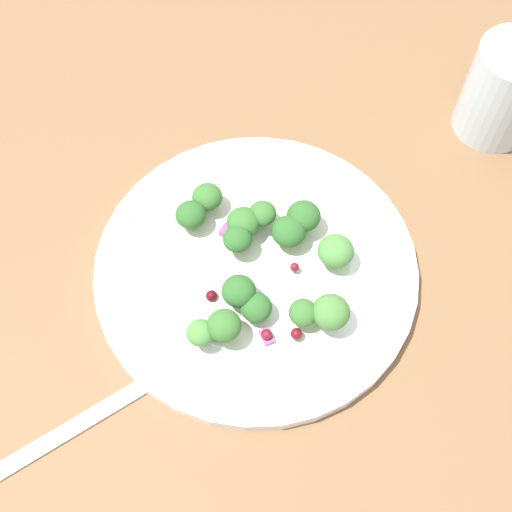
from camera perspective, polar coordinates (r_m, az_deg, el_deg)
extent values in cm
cube|color=brown|center=(54.05, 2.49, -1.45)|extent=(180.00, 180.00, 2.00)
cylinder|color=white|center=(52.36, 0.00, -1.10)|extent=(25.46, 25.46, 1.20)
torus|color=white|center=(51.83, 0.00, -0.80)|extent=(24.42, 24.42, 1.00)
cylinder|color=white|center=(51.75, 0.00, -0.74)|extent=(14.77, 14.77, 0.20)
cylinder|color=#9EC684|center=(49.70, -1.47, -3.61)|extent=(0.96, 0.96, 0.96)
ellipsoid|color=#2D6028|center=(48.65, -1.50, -3.03)|extent=(2.57, 2.57, 1.92)
cylinder|color=#ADD18E|center=(49.20, 4.02, -5.34)|extent=(0.80, 0.80, 0.80)
ellipsoid|color=#386B2D|center=(48.32, 4.09, -4.89)|extent=(2.13, 2.13, 1.60)
cylinder|color=#8EB77A|center=(52.80, 0.48, 3.08)|extent=(0.82, 0.82, 0.82)
ellipsoid|color=#386B2D|center=(51.96, 0.48, 3.65)|extent=(2.20, 2.20, 1.65)
cylinder|color=#ADD18E|center=(49.38, 5.95, -5.62)|extent=(1.05, 1.05, 1.05)
ellipsoid|color=#477A38|center=(48.23, 6.09, -5.04)|extent=(2.80, 2.80, 2.10)
cylinder|color=#9EC684|center=(48.60, -4.74, -7.02)|extent=(0.77, 0.77, 0.77)
ellipsoid|color=#4C843D|center=(47.74, -4.82, -6.60)|extent=(2.06, 2.06, 1.54)
cylinder|color=#ADD18E|center=(52.96, 4.05, 2.77)|extent=(1.01, 1.01, 1.01)
ellipsoid|color=#2D6028|center=(51.94, 4.13, 3.46)|extent=(2.68, 2.68, 2.01)
cylinder|color=#9EC684|center=(51.53, -1.59, 0.90)|extent=(0.84, 0.84, 0.84)
ellipsoid|color=#2D6028|center=(50.65, -1.61, 1.46)|extent=(2.24, 2.24, 1.68)
cylinder|color=#ADD18E|center=(54.13, -4.15, 4.45)|extent=(0.92, 0.92, 0.92)
ellipsoid|color=#386B2D|center=(53.21, -4.23, 5.10)|extent=(2.45, 2.45, 1.84)
cylinder|color=#9EC684|center=(52.35, 2.78, 1.45)|extent=(1.01, 1.01, 1.01)
ellipsoid|color=#2D6028|center=(51.31, 2.84, 2.13)|extent=(2.70, 2.70, 2.02)
cylinder|color=#8EB77A|center=(49.55, 0.02, -4.96)|extent=(0.88, 0.88, 0.88)
ellipsoid|color=#2D6028|center=(48.58, 0.02, -4.45)|extent=(2.36, 2.36, 1.77)
cylinder|color=#8EB77A|center=(51.86, 6.74, -0.25)|extent=(1.05, 1.05, 1.05)
ellipsoid|color=#4C843D|center=(50.77, 6.89, 0.43)|extent=(2.80, 2.80, 2.10)
cylinder|color=#9EC684|center=(53.25, -5.54, 2.93)|extent=(0.92, 0.92, 0.92)
ellipsoid|color=#2D6028|center=(52.32, -5.64, 3.57)|extent=(2.45, 2.45, 1.84)
cylinder|color=#9EC684|center=(52.63, -1.08, 2.26)|extent=(0.98, 0.98, 0.98)
ellipsoid|color=#386B2D|center=(51.63, -1.10, 2.93)|extent=(2.61, 2.61, 1.96)
cylinder|color=#ADD18E|center=(48.42, -2.71, -6.51)|extent=(0.94, 0.94, 0.94)
ellipsoid|color=#386B2D|center=(47.38, -2.77, -5.99)|extent=(2.50, 2.50, 1.88)
sphere|color=#4C0A14|center=(50.11, -3.65, -3.77)|extent=(0.89, 0.89, 0.89)
sphere|color=maroon|center=(49.00, -4.22, -6.67)|extent=(0.80, 0.80, 0.80)
sphere|color=maroon|center=(48.60, 0.93, -6.79)|extent=(0.83, 0.83, 0.83)
sphere|color=maroon|center=(50.81, 3.03, -1.12)|extent=(0.70, 0.70, 0.70)
sphere|color=maroon|center=(48.63, 3.51, -6.71)|extent=(0.88, 0.88, 0.88)
cube|color=#843D75|center=(53.02, -1.38, 2.64)|extent=(1.17, 1.00, 0.38)
cube|color=#934C84|center=(52.68, -2.34, 2.09)|extent=(1.66, 1.57, 0.56)
cube|color=#843D75|center=(49.23, -3.55, -6.55)|extent=(1.62, 1.61, 0.42)
cube|color=#934C84|center=(48.96, 0.93, -6.99)|extent=(1.32, 0.96, 0.42)
cube|color=silver|center=(50.06, -16.93, -14.79)|extent=(1.87, 15.04, 0.50)
cube|color=silver|center=(49.84, -7.35, -9.65)|extent=(2.56, 3.70, 0.50)
cylinder|color=silver|center=(61.85, 20.65, 13.18)|extent=(6.84, 6.84, 8.70)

